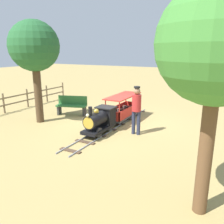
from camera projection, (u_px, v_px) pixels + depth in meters
The scene contains 9 objects.
ground_plane at pixel (116, 124), 8.85m from camera, with size 60.00×60.00×0.00m, color #A38C51.
track at pixel (112, 126), 8.59m from camera, with size 0.67×5.70×0.04m.
locomotive at pixel (100, 120), 7.73m from camera, with size 0.63×1.45×1.01m.
passenger_car at pixel (123, 110), 9.25m from camera, with size 0.73×2.00×0.97m.
conductor_person at pixel (136, 107), 7.54m from camera, with size 0.30×0.30×1.62m.
park_bench at pixel (72, 106), 10.00m from camera, with size 1.36×0.78×0.82m.
oak_tree_near at pixel (218, 46), 3.35m from camera, with size 1.84×1.84×3.75m.
oak_tree_far at pixel (34, 47), 8.40m from camera, with size 1.85×1.85×3.81m.
fence_section at pixel (16, 100), 10.80m from camera, with size 0.08×6.78×0.90m.
Camera 1 is at (-3.84, 7.51, 2.74)m, focal length 37.08 mm.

